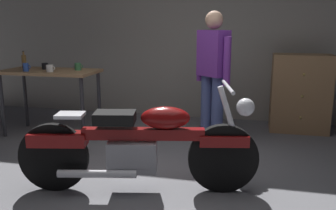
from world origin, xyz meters
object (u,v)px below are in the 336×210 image
(person_standing, at_px, (213,72))
(motorcycle, at_px, (140,144))
(wooden_dresser, at_px, (300,93))
(bottle, at_px, (24,61))
(mug_black_matte, at_px, (45,66))
(mug_green_speckled, at_px, (78,67))
(mug_white_ceramic, at_px, (50,68))
(mug_blue_enamel, at_px, (26,67))

(person_standing, bearing_deg, motorcycle, 113.29)
(wooden_dresser, height_order, bottle, bottle)
(motorcycle, distance_m, person_standing, 1.67)
(mug_black_matte, bearing_deg, person_standing, 0.89)
(mug_black_matte, relative_size, mug_green_speckled, 0.96)
(person_standing, bearing_deg, mug_white_ceramic, 48.12)
(wooden_dresser, bearing_deg, mug_green_speckled, -163.74)
(motorcycle, bearing_deg, mug_blue_enamel, 135.56)
(mug_green_speckled, xyz_separation_m, bottle, (-0.88, 0.08, 0.05))
(mug_blue_enamel, relative_size, mug_green_speckled, 0.92)
(wooden_dresser, xyz_separation_m, bottle, (-3.85, -0.78, 0.45))
(mug_blue_enamel, bearing_deg, mug_green_speckled, 22.67)
(mug_white_ceramic, relative_size, mug_black_matte, 1.07)
(motorcycle, height_order, mug_black_matte, motorcycle)
(wooden_dresser, relative_size, bottle, 4.56)
(mug_green_speckled, bearing_deg, mug_white_ceramic, -137.65)
(mug_blue_enamel, distance_m, mug_green_speckled, 0.67)
(person_standing, distance_m, mug_black_matte, 2.31)
(motorcycle, distance_m, mug_black_matte, 2.41)
(motorcycle, relative_size, mug_green_speckled, 18.22)
(wooden_dresser, height_order, mug_green_speckled, wooden_dresser)
(motorcycle, xyz_separation_m, mug_green_speckled, (-1.34, 1.51, 0.50))
(motorcycle, relative_size, wooden_dresser, 1.96)
(mug_black_matte, bearing_deg, mug_blue_enamel, -117.66)
(mug_blue_enamel, relative_size, bottle, 0.45)
(mug_blue_enamel, bearing_deg, bottle, 127.08)
(wooden_dresser, distance_m, mug_green_speckled, 3.13)
(person_standing, xyz_separation_m, mug_black_matte, (-2.31, -0.04, 0.02))
(person_standing, distance_m, wooden_dresser, 1.48)
(motorcycle, bearing_deg, mug_black_matte, 128.81)
(mug_black_matte, distance_m, mug_green_speckled, 0.49)
(person_standing, height_order, bottle, person_standing)
(mug_white_ceramic, height_order, mug_blue_enamel, mug_blue_enamel)
(mug_white_ceramic, bearing_deg, person_standing, 7.44)
(wooden_dresser, distance_m, bottle, 3.96)
(motorcycle, relative_size, mug_blue_enamel, 19.73)
(motorcycle, bearing_deg, bottle, 132.41)
(person_standing, relative_size, mug_blue_enamel, 15.28)
(mug_black_matte, bearing_deg, bottle, 166.10)
(person_standing, bearing_deg, mug_blue_enamel, 47.29)
(wooden_dresser, relative_size, mug_green_speckled, 9.29)
(person_standing, distance_m, mug_blue_enamel, 2.45)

